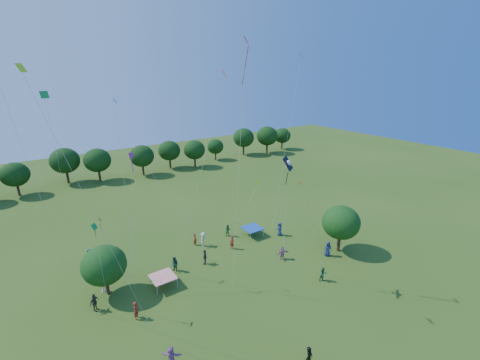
% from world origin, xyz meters
% --- Properties ---
extents(near_tree_north, '(3.99, 3.99, 4.91)m').
position_xyz_m(near_tree_north, '(-10.58, 20.37, 3.12)').
color(near_tree_north, '#422B19').
rests_on(near_tree_north, ground).
extents(near_tree_east, '(4.23, 4.23, 5.53)m').
position_xyz_m(near_tree_east, '(13.26, 13.13, 3.61)').
color(near_tree_east, '#422B19').
rests_on(near_tree_east, ground).
extents(treeline, '(88.01, 8.77, 6.77)m').
position_xyz_m(treeline, '(-1.73, 55.43, 4.09)').
color(treeline, '#422B19').
rests_on(treeline, ground).
extents(tent_red_stripe, '(2.20, 2.20, 1.10)m').
position_xyz_m(tent_red_stripe, '(-5.89, 18.53, 1.04)').
color(tent_red_stripe, red).
rests_on(tent_red_stripe, ground).
extents(tent_blue, '(2.20, 2.20, 1.10)m').
position_xyz_m(tent_blue, '(7.24, 21.71, 1.04)').
color(tent_blue, '#1A49AA').
rests_on(tent_blue, ground).
extents(man_in_black, '(0.79, 0.68, 1.78)m').
position_xyz_m(man_in_black, '(-0.99, 4.14, 0.89)').
color(man_in_black, black).
rests_on(man_in_black, ground).
extents(crowd_person_0, '(0.59, 0.93, 1.76)m').
position_xyz_m(crowd_person_0, '(10.12, 19.79, 0.88)').
color(crowd_person_0, navy).
rests_on(crowd_person_0, ground).
extents(crowd_person_1, '(0.56, 0.69, 1.60)m').
position_xyz_m(crowd_person_1, '(3.37, 20.48, 0.80)').
color(crowd_person_1, maroon).
rests_on(crowd_person_1, ground).
extents(crowd_person_2, '(0.85, 0.55, 1.59)m').
position_xyz_m(crowd_person_2, '(4.63, 23.29, 0.80)').
color(crowd_person_2, '#275B27').
rests_on(crowd_person_2, ground).
extents(crowd_person_3, '(1.22, 1.15, 1.77)m').
position_xyz_m(crowd_person_3, '(-10.88, 20.91, 0.89)').
color(crowd_person_3, beige).
rests_on(crowd_person_3, ground).
extents(crowd_person_4, '(1.06, 0.94, 1.67)m').
position_xyz_m(crowd_person_4, '(-12.05, 18.70, 0.84)').
color(crowd_person_4, '#3A362E').
rests_on(crowd_person_4, ground).
extents(crowd_person_5, '(1.44, 1.33, 1.55)m').
position_xyz_m(crowd_person_5, '(-8.78, 9.83, 0.78)').
color(crowd_person_5, '#A763AB').
rests_on(crowd_person_5, ground).
extents(crowd_person_6, '(0.98, 0.85, 1.76)m').
position_xyz_m(crowd_person_6, '(11.38, 13.11, 0.88)').
color(crowd_person_6, navy).
rests_on(crowd_person_6, ground).
extents(crowd_person_7, '(0.68, 0.73, 1.64)m').
position_xyz_m(crowd_person_7, '(-9.37, 15.72, 0.82)').
color(crowd_person_7, maroon).
rests_on(crowd_person_7, ground).
extents(crowd_person_8, '(0.76, 0.95, 1.69)m').
position_xyz_m(crowd_person_8, '(-3.98, 20.11, 0.85)').
color(crowd_person_8, '#204C30').
rests_on(crowd_person_8, ground).
extents(crowd_person_9, '(1.24, 1.14, 1.79)m').
position_xyz_m(crowd_person_9, '(0.94, 22.93, 0.90)').
color(crowd_person_9, beige).
rests_on(crowd_person_9, ground).
extents(crowd_person_10, '(0.99, 1.06, 1.70)m').
position_xyz_m(crowd_person_10, '(-0.74, 19.57, 0.85)').
color(crowd_person_10, '#423C34').
rests_on(crowd_person_10, ground).
extents(crowd_person_11, '(1.50, 0.81, 1.53)m').
position_xyz_m(crowd_person_11, '(6.74, 15.52, 0.76)').
color(crowd_person_11, '#A56086').
rests_on(crowd_person_11, ground).
extents(crowd_person_12, '(0.83, 1.03, 1.83)m').
position_xyz_m(crowd_person_12, '(-10.86, 26.53, 0.92)').
color(crowd_person_12, navy).
rests_on(crowd_person_12, ground).
extents(crowd_person_13, '(0.43, 0.60, 1.51)m').
position_xyz_m(crowd_person_13, '(0.20, 23.72, 0.76)').
color(crowd_person_13, maroon).
rests_on(crowd_person_13, ground).
extents(crowd_person_14, '(0.83, 0.60, 1.52)m').
position_xyz_m(crowd_person_14, '(7.40, 10.28, 0.76)').
color(crowd_person_14, '#285E38').
rests_on(crowd_person_14, ground).
extents(pirate_kite, '(1.79, 1.82, 11.46)m').
position_xyz_m(pirate_kite, '(3.90, 12.32, 12.10)').
color(pirate_kite, black).
extents(red_high_kite, '(2.70, 1.79, 21.06)m').
position_xyz_m(red_high_kite, '(0.68, 14.55, 17.95)').
color(red_high_kite, red).
extents(small_kite_0, '(2.60, 4.31, 22.36)m').
position_xyz_m(small_kite_0, '(-14.95, 16.96, 17.57)').
color(small_kite_0, red).
extents(small_kite_1, '(1.76, 3.35, 6.01)m').
position_xyz_m(small_kite_1, '(-9.89, 21.00, 6.03)').
color(small_kite_1, orange).
extents(small_kite_2, '(5.11, 0.65, 18.83)m').
position_xyz_m(small_kite_2, '(-12.62, 12.09, 14.39)').
color(small_kite_2, '#BBE914').
extents(small_kite_3, '(0.52, 0.87, 7.29)m').
position_xyz_m(small_kite_3, '(-11.22, 17.68, 7.27)').
color(small_kite_3, '#188834').
extents(small_kite_4, '(6.26, 2.97, 20.51)m').
position_xyz_m(small_kite_4, '(13.29, 21.72, 16.92)').
color(small_kite_4, '#1590D2').
extents(small_kite_5, '(1.77, 2.12, 11.80)m').
position_xyz_m(small_kite_5, '(-7.42, 19.90, 10.22)').
color(small_kite_5, '#A71B89').
extents(small_kite_6, '(3.96, 4.06, 8.01)m').
position_xyz_m(small_kite_6, '(-2.38, 26.88, 7.51)').
color(small_kite_6, white).
extents(small_kite_7, '(1.14, 3.32, 16.30)m').
position_xyz_m(small_kite_7, '(-7.81, 20.81, 12.83)').
color(small_kite_7, '#0DBCD1').
extents(small_kite_8, '(2.40, 6.15, 18.57)m').
position_xyz_m(small_kite_8, '(-2.30, 14.66, 15.44)').
color(small_kite_8, '#F2420E').
extents(small_kite_9, '(3.35, 0.76, 9.31)m').
position_xyz_m(small_kite_9, '(5.71, 11.49, 7.93)').
color(small_kite_9, '#FF510D').
extents(small_kite_10, '(3.12, 0.69, 4.94)m').
position_xyz_m(small_kite_10, '(9.11, 23.59, 5.46)').
color(small_kite_10, '#C6D412').
extents(small_kite_11, '(0.74, 1.40, 16.81)m').
position_xyz_m(small_kite_11, '(-12.22, 26.46, 14.82)').
color(small_kite_11, '#188735').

